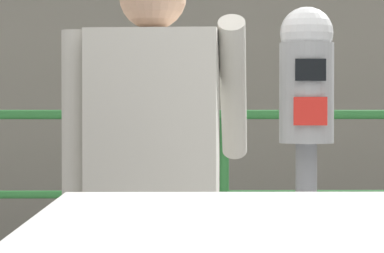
{
  "coord_description": "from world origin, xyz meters",
  "views": [
    {
      "loc": [
        -0.33,
        -2.62,
        1.33
      ],
      "look_at": [
        -0.26,
        0.49,
        1.27
      ],
      "focal_mm": 83.93,
      "sensor_mm": 36.0,
      "label": 1
    }
  ],
  "objects": [
    {
      "name": "parking_meter",
      "position": [
        0.11,
        0.3,
        1.26
      ],
      "size": [
        0.18,
        0.19,
        1.51
      ],
      "rotation": [
        0.0,
        0.0,
        3.13
      ],
      "color": "slate",
      "rests_on": "sidewalk_curb"
    },
    {
      "name": "pedestrian_at_meter",
      "position": [
        -0.39,
        0.34,
        1.1
      ],
      "size": [
        0.64,
        0.51,
        1.66
      ],
      "rotation": [
        0.0,
        0.0,
        -0.1
      ],
      "color": "slate",
      "rests_on": "sidewalk_curb"
    },
    {
      "name": "background_railing",
      "position": [
        -0.0,
        3.11,
        0.97
      ],
      "size": [
        24.06,
        0.06,
        1.16
      ],
      "color": "#2D7A38",
      "rests_on": "sidewalk_curb"
    },
    {
      "name": "backdrop_wall",
      "position": [
        0.0,
        5.45,
        1.33
      ],
      "size": [
        32.0,
        0.5,
        2.65
      ],
      "primitive_type": "cube",
      "color": "gray",
      "rests_on": "ground"
    }
  ]
}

